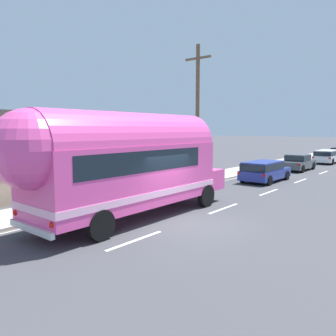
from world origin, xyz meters
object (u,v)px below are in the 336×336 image
(utility_pole, at_px, (197,114))
(car_third, at_px, (327,156))
(car_lead, at_px, (264,170))
(car_second, at_px, (298,162))
(painted_bus, at_px, (123,161))

(utility_pole, height_order, car_third, utility_pole)
(car_lead, relative_size, car_second, 1.02)
(car_second, bearing_deg, utility_pole, -100.92)
(utility_pole, relative_size, car_second, 1.97)
(utility_pole, xyz_separation_m, car_third, (2.63, 19.68, -3.63))
(painted_bus, xyz_separation_m, car_second, (-0.12, 20.20, -1.58))
(car_second, relative_size, car_third, 0.92)
(painted_bus, bearing_deg, car_lead, 89.06)
(utility_pole, bearing_deg, car_lead, 57.42)
(car_lead, height_order, car_second, same)
(car_third, bearing_deg, painted_bus, -90.48)
(painted_bus, xyz_separation_m, car_lead, (0.20, 12.48, -1.51))
(painted_bus, height_order, car_lead, painted_bus)
(utility_pole, height_order, painted_bus, utility_pole)
(car_lead, bearing_deg, car_third, 89.89)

